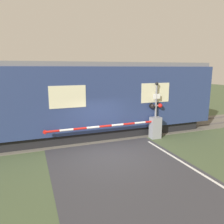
{
  "coord_description": "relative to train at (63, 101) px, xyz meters",
  "views": [
    {
      "loc": [
        -3.36,
        -9.01,
        4.02
      ],
      "look_at": [
        0.86,
        2.07,
        1.61
      ],
      "focal_mm": 35.0,
      "sensor_mm": 36.0,
      "label": 1
    }
  ],
  "objects": [
    {
      "name": "train",
      "position": [
        0.0,
        0.0,
        0.0
      ],
      "size": [
        18.31,
        2.98,
        4.33
      ],
      "color": "black",
      "rests_on": "ground_plane"
    },
    {
      "name": "crossing_barrier",
      "position": [
        4.33,
        -1.84,
        -1.51
      ],
      "size": [
        6.5,
        0.44,
        1.24
      ],
      "color": "gray",
      "rests_on": "ground_plane"
    },
    {
      "name": "track_bed",
      "position": [
        1.59,
        0.0,
        -2.19
      ],
      "size": [
        36.0,
        3.2,
        0.13
      ],
      "color": "#666056",
      "rests_on": "ground_plane"
    },
    {
      "name": "ground_plane",
      "position": [
        1.59,
        -3.31,
        -2.21
      ],
      "size": [
        80.0,
        80.0,
        0.0
      ],
      "primitive_type": "plane",
      "color": "#475638"
    },
    {
      "name": "signal_post",
      "position": [
        4.99,
        -1.67,
        -0.38
      ],
      "size": [
        0.81,
        0.26,
        3.23
      ],
      "color": "gray",
      "rests_on": "ground_plane"
    }
  ]
}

